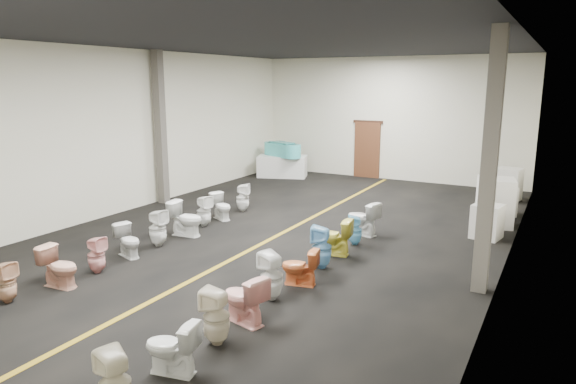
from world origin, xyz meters
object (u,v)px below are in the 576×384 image
object	(u,v)px
bathtub	(282,149)
appliance_crate_d	(508,184)
appliance_crate_b	(495,202)
toilet_left_1	(6,282)
toilet_left_6	(186,219)
toilet_right_6	(322,247)
toilet_left_4	(128,241)
toilet_right_3	(244,299)
display_table	(282,166)
toilet_left_8	(222,206)
appliance_crate_c	(500,200)
appliance_crate_a	(487,221)
toilet_right_2	(216,317)
toilet_right_7	(333,237)
toilet_left_5	(158,228)
toilet_right_1	(171,347)
toilet_right_0	(115,384)
toilet_right_4	(272,276)
toilet_left_9	(243,198)
toilet_right_5	(300,267)
toilet_left_2	(59,267)
toilet_left_7	(204,211)
toilet_right_9	(362,218)
toilet_left_3	(96,255)
toilet_right_8	(355,230)

from	to	relation	value
bathtub	appliance_crate_d	size ratio (longest dim) A/B	1.76
appliance_crate_b	toilet_left_1	world-z (taller)	appliance_crate_b
toilet_left_6	toilet_right_6	world-z (taller)	toilet_right_6
toilet_left_4	toilet_right_3	size ratio (longest dim) A/B	0.88
display_table	toilet_left_8	xyz separation A→B (m)	(1.63, -6.22, -0.06)
appliance_crate_c	appliance_crate_b	bearing A→B (deg)	-90.00
appliance_crate_a	toilet_right_2	world-z (taller)	toilet_right_2
toilet_right_7	bathtub	bearing A→B (deg)	-150.58
appliance_crate_c	toilet_right_7	size ratio (longest dim) A/B	1.02
toilet_left_5	toilet_right_1	xyz separation A→B (m)	(3.71, -3.80, -0.07)
toilet_right_0	toilet_right_4	distance (m)	3.48
appliance_crate_d	toilet_left_5	bearing A→B (deg)	-126.43
appliance_crate_b	appliance_crate_d	bearing A→B (deg)	90.00
toilet_right_6	bathtub	bearing A→B (deg)	-161.11
bathtub	toilet_left_6	bearing A→B (deg)	-54.80
appliance_crate_d	toilet_right_0	distance (m)	13.59
toilet_left_9	toilet_right_5	size ratio (longest dim) A/B	1.18
toilet_left_8	toilet_right_0	size ratio (longest dim) A/B	0.90
display_table	toilet_left_1	xyz separation A→B (m)	(1.61, -12.25, -0.05)
bathtub	toilet_right_1	world-z (taller)	bathtub
display_table	toilet_right_5	bearing A→B (deg)	-59.10
toilet_left_4	toilet_left_2	bearing A→B (deg)	-158.70
appliance_crate_d	toilet_right_1	world-z (taller)	appliance_crate_d
appliance_crate_b	toilet_right_0	world-z (taller)	appliance_crate_b
toilet_right_4	toilet_left_8	bearing A→B (deg)	-115.23
appliance_crate_c	toilet_right_0	size ratio (longest dim) A/B	1.04
toilet_left_7	toilet_right_3	world-z (taller)	toilet_left_7
toilet_right_7	toilet_right_2	bearing A→B (deg)	-5.16
toilet_left_8	toilet_right_7	distance (m)	3.96
display_table	toilet_left_1	distance (m)	12.36
toilet_left_5	toilet_right_9	size ratio (longest dim) A/B	1.03
toilet_left_2	toilet_left_5	bearing A→B (deg)	-3.66
toilet_left_9	toilet_right_4	bearing A→B (deg)	-160.95
appliance_crate_d	toilet_right_6	bearing A→B (deg)	-107.50
bathtub	toilet_right_6	distance (m)	9.99
toilet_left_6	toilet_right_6	bearing A→B (deg)	-102.99
toilet_right_6	toilet_right_7	size ratio (longest dim) A/B	1.09
appliance_crate_c	toilet_right_1	world-z (taller)	appliance_crate_c
toilet_left_3	appliance_crate_b	bearing A→B (deg)	-44.35
toilet_left_2	toilet_right_4	size ratio (longest dim) A/B	0.89
toilet_right_8	appliance_crate_c	bearing A→B (deg)	125.70
appliance_crate_b	toilet_right_6	bearing A→B (deg)	-117.46
toilet_left_4	toilet_right_3	xyz separation A→B (m)	(3.80, -1.38, 0.05)
toilet_left_1	toilet_right_3	size ratio (longest dim) A/B	0.91
toilet_left_3	toilet_right_6	xyz separation A→B (m)	(3.68, 2.29, 0.07)
appliance_crate_d	toilet_right_5	bearing A→B (deg)	-105.68
toilet_left_1	toilet_right_0	size ratio (longest dim) A/B	0.92
toilet_right_5	toilet_right_8	distance (m)	2.66
appliance_crate_a	toilet_right_9	size ratio (longest dim) A/B	0.98
toilet_right_4	toilet_right_6	xyz separation A→B (m)	(0.11, 1.75, 0.01)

